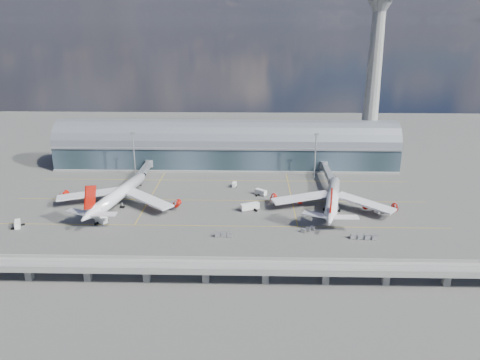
{
  "coord_description": "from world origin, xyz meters",
  "views": [
    {
      "loc": [
        14.89,
        -192.52,
        83.35
      ],
      "look_at": [
        9.85,
        10.0,
        14.0
      ],
      "focal_mm": 35.0,
      "sensor_mm": 36.0,
      "label": 1
    }
  ],
  "objects_px": {
    "airliner_left": "(117,195)",
    "service_truck_4": "(234,185)",
    "service_truck_3": "(379,209)",
    "cargo_train_0": "(224,235)",
    "service_truck_0": "(18,224)",
    "service_truck_5": "(261,192)",
    "service_truck_2": "(250,206)",
    "cargo_train_1": "(363,237)",
    "floodlight_mast_left": "(134,153)",
    "airliner_right": "(333,199)",
    "cargo_train_2": "(308,229)",
    "service_truck_1": "(101,220)",
    "control_tower": "(373,78)",
    "floodlight_mast_right": "(315,155)"
  },
  "relations": [
    {
      "from": "service_truck_3",
      "to": "cargo_train_2",
      "type": "distance_m",
      "value": 40.75
    },
    {
      "from": "airliner_left",
      "to": "service_truck_4",
      "type": "height_order",
      "value": "airliner_left"
    },
    {
      "from": "service_truck_1",
      "to": "service_truck_2",
      "type": "xyz_separation_m",
      "value": [
        64.32,
        16.68,
        0.08
      ]
    },
    {
      "from": "service_truck_0",
      "to": "service_truck_4",
      "type": "xyz_separation_m",
      "value": [
        90.14,
        53.27,
        -0.16
      ]
    },
    {
      "from": "airliner_right",
      "to": "cargo_train_1",
      "type": "relative_size",
      "value": 5.55
    },
    {
      "from": "service_truck_1",
      "to": "cargo_train_2",
      "type": "height_order",
      "value": "service_truck_1"
    },
    {
      "from": "airliner_right",
      "to": "service_truck_5",
      "type": "bearing_deg",
      "value": 163.06
    },
    {
      "from": "floodlight_mast_right",
      "to": "service_truck_4",
      "type": "height_order",
      "value": "floodlight_mast_right"
    },
    {
      "from": "service_truck_3",
      "to": "cargo_train_0",
      "type": "xyz_separation_m",
      "value": [
        -69.61,
        -27.8,
        -0.5
      ]
    },
    {
      "from": "airliner_left",
      "to": "service_truck_3",
      "type": "height_order",
      "value": "airliner_left"
    },
    {
      "from": "service_truck_0",
      "to": "service_truck_3",
      "type": "bearing_deg",
      "value": -16.01
    },
    {
      "from": "cargo_train_0",
      "to": "service_truck_3",
      "type": "bearing_deg",
      "value": -72.65
    },
    {
      "from": "service_truck_0",
      "to": "service_truck_1",
      "type": "relative_size",
      "value": 1.16
    },
    {
      "from": "floodlight_mast_right",
      "to": "service_truck_3",
      "type": "bearing_deg",
      "value": -63.81
    },
    {
      "from": "cargo_train_0",
      "to": "control_tower",
      "type": "bearing_deg",
      "value": -42.43
    },
    {
      "from": "service_truck_2",
      "to": "floodlight_mast_left",
      "type": "bearing_deg",
      "value": 29.14
    },
    {
      "from": "cargo_train_0",
      "to": "cargo_train_2",
      "type": "height_order",
      "value": "cargo_train_0"
    },
    {
      "from": "service_truck_4",
      "to": "cargo_train_1",
      "type": "distance_m",
      "value": 81.53
    },
    {
      "from": "service_truck_1",
      "to": "service_truck_0",
      "type": "bearing_deg",
      "value": 131.5
    },
    {
      "from": "floodlight_mast_left",
      "to": "service_truck_0",
      "type": "relative_size",
      "value": 3.74
    },
    {
      "from": "service_truck_0",
      "to": "airliner_left",
      "type": "bearing_deg",
      "value": 10.85
    },
    {
      "from": "service_truck_3",
      "to": "service_truck_1",
      "type": "bearing_deg",
      "value": -134.36
    },
    {
      "from": "control_tower",
      "to": "service_truck_3",
      "type": "height_order",
      "value": "control_tower"
    },
    {
      "from": "service_truck_3",
      "to": "cargo_train_1",
      "type": "distance_m",
      "value": 31.37
    },
    {
      "from": "service_truck_3",
      "to": "control_tower",
      "type": "bearing_deg",
      "value": 119.89
    },
    {
      "from": "service_truck_0",
      "to": "service_truck_4",
      "type": "height_order",
      "value": "service_truck_0"
    },
    {
      "from": "cargo_train_1",
      "to": "cargo_train_2",
      "type": "relative_size",
      "value": 1.66
    },
    {
      "from": "airliner_left",
      "to": "service_truck_4",
      "type": "bearing_deg",
      "value": 38.64
    },
    {
      "from": "control_tower",
      "to": "service_truck_3",
      "type": "bearing_deg",
      "value": -98.57
    },
    {
      "from": "floodlight_mast_right",
      "to": "airliner_left",
      "type": "xyz_separation_m",
      "value": [
        -97.87,
        -43.94,
        -8.07
      ]
    },
    {
      "from": "service_truck_2",
      "to": "cargo_train_2",
      "type": "xyz_separation_m",
      "value": [
        24.4,
        -22.46,
        -0.87
      ]
    },
    {
      "from": "control_tower",
      "to": "cargo_train_1",
      "type": "distance_m",
      "value": 118.59
    },
    {
      "from": "service_truck_4",
      "to": "cargo_train_0",
      "type": "xyz_separation_m",
      "value": [
        -2.17,
        -60.35,
        -0.4
      ]
    },
    {
      "from": "service_truck_5",
      "to": "floodlight_mast_left",
      "type": "bearing_deg",
      "value": 108.12
    },
    {
      "from": "service_truck_2",
      "to": "airliner_left",
      "type": "bearing_deg",
      "value": 62.5
    },
    {
      "from": "service_truck_0",
      "to": "service_truck_4",
      "type": "relative_size",
      "value": 1.55
    },
    {
      "from": "service_truck_4",
      "to": "cargo_train_1",
      "type": "relative_size",
      "value": 0.4
    },
    {
      "from": "service_truck_5",
      "to": "service_truck_0",
      "type": "bearing_deg",
      "value": 151.19
    },
    {
      "from": "service_truck_2",
      "to": "cargo_train_1",
      "type": "xyz_separation_m",
      "value": [
        45.81,
        -29.54,
        -0.73
      ]
    },
    {
      "from": "service_truck_1",
      "to": "service_truck_5",
      "type": "height_order",
      "value": "service_truck_1"
    },
    {
      "from": "service_truck_0",
      "to": "service_truck_5",
      "type": "xyz_separation_m",
      "value": [
        103.87,
        41.26,
        0.1
      ]
    },
    {
      "from": "airliner_left",
      "to": "service_truck_1",
      "type": "xyz_separation_m",
      "value": [
        -2.0,
        -19.53,
        -3.97
      ]
    },
    {
      "from": "service_truck_4",
      "to": "cargo_train_2",
      "type": "relative_size",
      "value": 0.67
    },
    {
      "from": "service_truck_2",
      "to": "cargo_train_0",
      "type": "height_order",
      "value": "service_truck_2"
    },
    {
      "from": "airliner_right",
      "to": "cargo_train_0",
      "type": "height_order",
      "value": "airliner_right"
    },
    {
      "from": "airliner_right",
      "to": "cargo_train_2",
      "type": "height_order",
      "value": "airliner_right"
    },
    {
      "from": "service_truck_2",
      "to": "service_truck_4",
      "type": "bearing_deg",
      "value": -10.03
    },
    {
      "from": "service_truck_5",
      "to": "service_truck_1",
      "type": "bearing_deg",
      "value": 156.88
    },
    {
      "from": "service_truck_3",
      "to": "cargo_train_0",
      "type": "distance_m",
      "value": 74.96
    },
    {
      "from": "service_truck_5",
      "to": "service_truck_4",
      "type": "bearing_deg",
      "value": 88.36
    }
  ]
}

